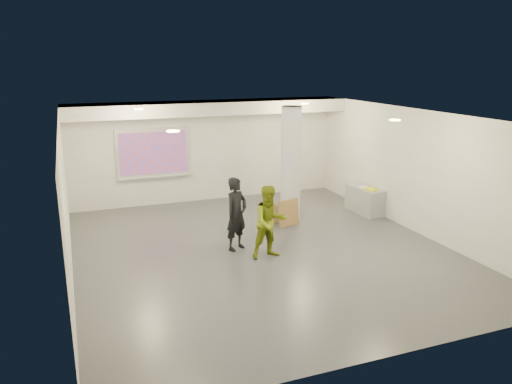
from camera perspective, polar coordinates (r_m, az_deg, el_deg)
name	(u,v)px	position (r m, az deg, el deg)	size (l,w,h in m)	color
floor	(262,250)	(11.24, 0.73, -6.66)	(8.00, 9.00, 0.01)	#393C41
ceiling	(263,116)	(10.51, 0.79, 8.73)	(8.00, 9.00, 0.01)	silver
wall_back	(207,151)	(14.96, -5.62, 4.71)	(8.00, 0.01, 3.00)	silver
wall_front	(385,262)	(7.00, 14.57, -7.71)	(8.00, 0.01, 3.00)	silver
wall_left	(66,204)	(10.07, -20.93, -1.26)	(0.01, 9.00, 3.00)	silver
wall_right	(415,171)	(12.77, 17.71, 2.30)	(0.01, 9.00, 3.00)	silver
soffit_band	(211,108)	(14.26, -5.16, 9.58)	(8.00, 1.10, 0.36)	silver
downlight_nw	(139,109)	(12.38, -13.26, 9.18)	(0.22, 0.22, 0.02)	#FFF781
downlight_ne	(305,104)	(13.68, 5.57, 10.02)	(0.22, 0.22, 0.02)	#FFF781
downlight_sw	(173,131)	(8.46, -9.46, 6.87)	(0.22, 0.22, 0.02)	#FFF781
downlight_se	(395,120)	(10.27, 15.58, 7.93)	(0.22, 0.22, 0.02)	#FFF781
column	(291,164)	(12.97, 4.00, 3.17)	(0.52, 0.52, 3.00)	silver
projection_screen	(153,154)	(14.58, -11.66, 4.32)	(2.10, 0.13, 1.42)	silver
credenza	(365,200)	(14.18, 12.33, -0.88)	(0.51, 1.22, 0.71)	gray
papers_stack	(364,187)	(14.06, 12.22, 0.54)	(0.22, 0.28, 0.02)	white
postit_pad	(371,189)	(13.86, 13.05, 0.31)	(0.23, 0.31, 0.03)	#D7ED02
cardboard_back	(289,213)	(12.75, 3.75, -2.40)	(0.63, 0.06, 0.69)	olive
cardboard_front	(274,214)	(13.04, 2.06, -2.50)	(0.43, 0.04, 0.47)	olive
woman	(236,214)	(11.05, -2.25, -2.53)	(0.60, 0.39, 1.65)	black
man	(270,222)	(10.61, 1.59, -3.45)	(0.77, 0.60, 1.59)	olive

